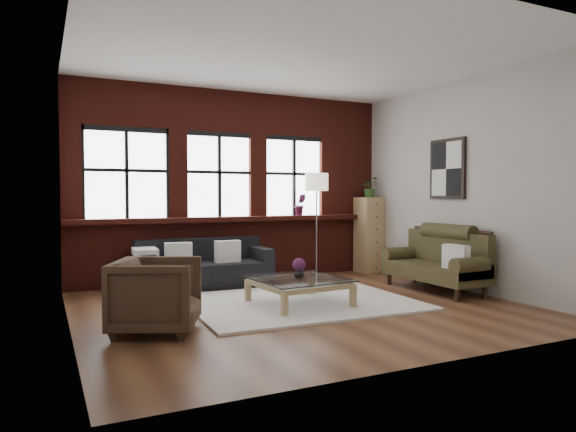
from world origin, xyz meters
name	(u,v)px	position (x,y,z in m)	size (l,w,h in m)	color
floor	(301,307)	(0.00, 0.00, 0.00)	(5.50, 5.50, 0.00)	brown
ceiling	(301,56)	(0.00, 0.00, 3.20)	(5.50, 5.50, 0.00)	white
wall_back	(235,186)	(0.00, 2.50, 1.60)	(5.50, 5.50, 0.00)	#B9B5AC
wall_front	(438,176)	(0.00, -2.50, 1.60)	(5.50, 5.50, 0.00)	#B9B5AC
wall_left	(68,180)	(-2.75, 0.00, 1.60)	(5.00, 5.00, 0.00)	#B9B5AC
wall_right	(463,185)	(2.75, 0.00, 1.60)	(5.00, 5.00, 0.00)	#B9B5AC
brick_backwall	(236,186)	(0.00, 2.44, 1.60)	(5.50, 0.12, 3.20)	#5A1C15
sill_ledge	(238,219)	(0.00, 2.35, 1.04)	(5.50, 0.30, 0.08)	#5A1C15
window_left	(126,175)	(-1.80, 2.45, 1.75)	(1.38, 0.10, 1.50)	black
window_mid	(219,177)	(-0.30, 2.45, 1.75)	(1.38, 0.10, 1.50)	black
window_right	(293,178)	(1.10, 2.45, 1.75)	(1.38, 0.10, 1.50)	black
wall_poster	(447,169)	(2.72, 0.30, 1.85)	(0.05, 0.74, 0.94)	black
shag_rug	(300,302)	(0.08, 0.21, 0.02)	(2.91, 2.29, 0.03)	silver
dark_sofa	(205,264)	(-0.72, 1.90, 0.37)	(2.04, 0.83, 0.74)	black
pillow_a	(178,254)	(-1.15, 1.80, 0.56)	(0.40, 0.14, 0.34)	white
pillow_b	(228,251)	(-0.38, 1.80, 0.56)	(0.40, 0.14, 0.34)	white
vintage_settee	(434,260)	(2.30, 0.11, 0.46)	(0.77, 1.74, 0.93)	#39321A
pillow_settee	(456,257)	(2.22, -0.42, 0.58)	(0.14, 0.38, 0.34)	white
armchair	(157,295)	(-1.93, -0.46, 0.39)	(0.84, 0.86, 0.78)	#3A2A1D
coffee_table	(299,292)	(0.00, 0.06, 0.18)	(1.12, 1.12, 0.37)	tan
vase	(299,273)	(0.00, 0.06, 0.43)	(0.14, 0.14, 0.14)	#B2B2B2
flowers	(299,265)	(0.00, 0.06, 0.54)	(0.17, 0.17, 0.17)	#521C46
drawer_chest	(369,235)	(2.53, 2.13, 0.70)	(0.43, 0.43, 1.40)	tan
potted_plant_top	(370,187)	(2.53, 2.13, 1.59)	(0.33, 0.29, 0.37)	#2D5923
floor_lamp	(317,222)	(1.29, 1.93, 0.98)	(0.40, 0.40, 1.97)	#A5A5A8
sill_plant	(300,205)	(1.17, 2.32, 1.28)	(0.21, 0.17, 0.39)	#521C46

